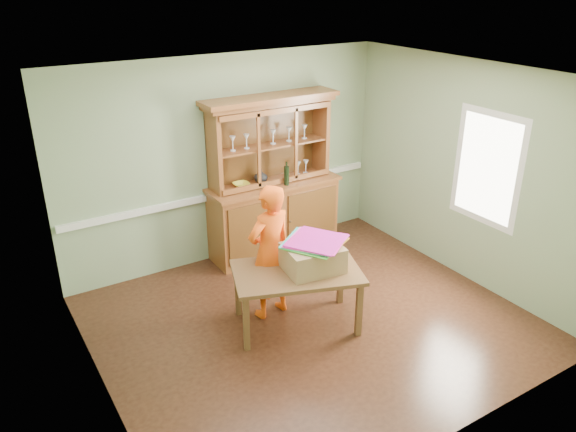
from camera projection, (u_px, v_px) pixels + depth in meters
floor at (312, 322)px, 6.28m from camera, size 4.50×4.50×0.00m
ceiling at (316, 78)px, 5.19m from camera, size 4.50×4.50×0.00m
wall_back at (227, 160)px, 7.29m from camera, size 4.50×0.00×4.50m
wall_left at (90, 268)px, 4.65m from camera, size 0.00×4.00×4.00m
wall_right at (466, 173)px, 6.82m from camera, size 0.00×4.00×4.00m
wall_front at (465, 302)px, 4.18m from camera, size 4.50×0.00×4.50m
chair_rail at (229, 193)px, 7.45m from camera, size 4.41×0.05×0.08m
framed_map at (80, 233)px, 4.81m from camera, size 0.03×0.60×0.46m
window_panel at (487, 168)px, 6.52m from camera, size 0.03×0.96×1.36m
china_hutch at (273, 200)px, 7.60m from camera, size 1.84×0.61×2.17m
dining_table at (297, 277)px, 6.01m from camera, size 1.54×1.22×0.67m
cardboard_box at (313, 258)px, 5.96m from camera, size 0.65×0.55×0.28m
kite_stack at (315, 241)px, 5.94m from camera, size 0.75×0.75×0.05m
person at (270, 252)px, 6.15m from camera, size 0.62×0.45×1.56m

